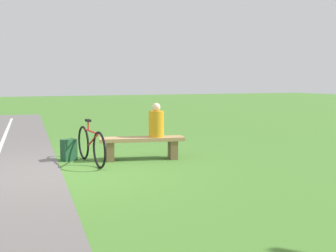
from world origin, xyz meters
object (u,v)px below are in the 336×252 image
Objects in this scene: bench at (142,144)px; backpack at (69,150)px; person_seated at (156,122)px; bicycle at (91,145)px.

bench is 1.58m from backpack.
person_seated reaches higher than bicycle.
backpack is at bearing -5.88° from bench.
bench is at bearing 161.03° from backpack.
backpack is at bearing -4.89° from person_seated.
bench is 0.57m from person_seated.
person_seated reaches higher than backpack.
person_seated is (-0.31, 0.07, 0.47)m from bench.
person_seated is at bearing 162.02° from backpack.
bicycle is 0.65m from backpack.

